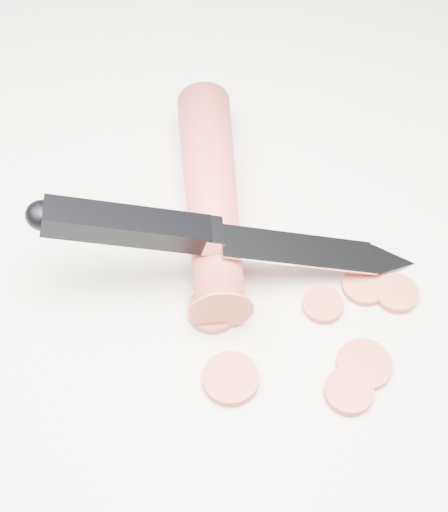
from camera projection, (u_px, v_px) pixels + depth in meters
ground at (269, 275)px, 0.51m from camera, size 2.40×2.40×0.00m
carrot at (211, 195)px, 0.52m from camera, size 0.13×0.20×0.04m
carrot_slice_0 at (349, 392)px, 0.45m from camera, size 0.03×0.03×0.01m
carrot_slice_1 at (231, 379)px, 0.46m from camera, size 0.04×0.04×0.01m
carrot_slice_2 at (364, 286)px, 0.50m from camera, size 0.03×0.03×0.01m
carrot_slice_3 at (364, 365)px, 0.46m from camera, size 0.04×0.04×0.01m
carrot_slice_4 at (396, 294)px, 0.50m from camera, size 0.03×0.03×0.01m
carrot_slice_5 at (213, 310)px, 0.49m from camera, size 0.04×0.04×0.01m
carrot_slice_6 at (323, 305)px, 0.49m from camera, size 0.03×0.03×0.01m
kitchen_knife at (234, 235)px, 0.48m from camera, size 0.25×0.15×0.09m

